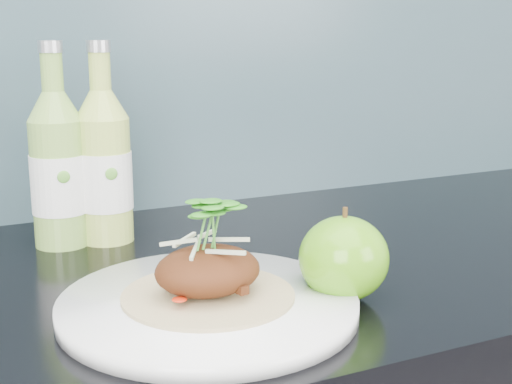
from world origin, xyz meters
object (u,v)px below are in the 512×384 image
Objects in this scene: cider_bottle_left at (58,170)px; cider_bottle_right at (104,167)px; green_apple at (344,258)px; dinner_plate at (208,305)px.

cider_bottle_left is 1.00× the size of cider_bottle_right.
green_apple is 0.46× the size of cider_bottle_left.
cider_bottle_right reaches higher than dinner_plate.
dinner_plate is 1.41× the size of cider_bottle_right.
green_apple is (0.14, -0.02, 0.04)m from dinner_plate.
cider_bottle_left is 0.06m from cider_bottle_right.
dinner_plate is 0.31m from cider_bottle_left.
green_apple is at bearing -62.52° from cider_bottle_left.
cider_bottle_left reaches higher than dinner_plate.
cider_bottle_left is (-0.22, 0.31, 0.05)m from green_apple.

